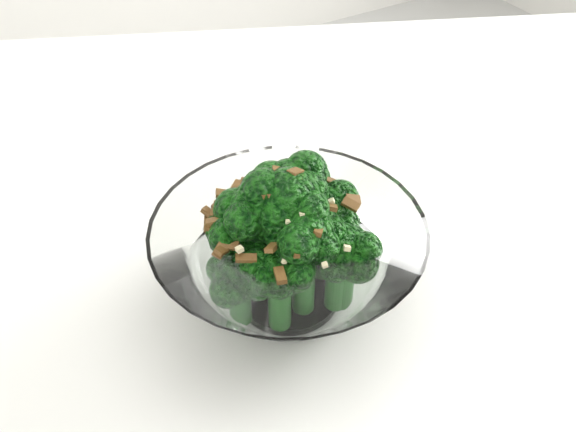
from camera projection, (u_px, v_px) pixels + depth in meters
table at (478, 264)px, 0.62m from camera, size 1.42×1.22×0.75m
broccoli_dish at (289, 252)px, 0.47m from camera, size 0.20×0.20×0.12m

